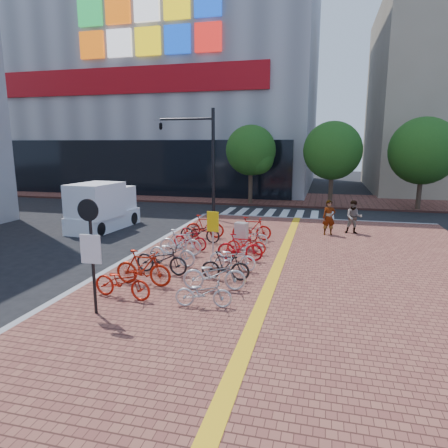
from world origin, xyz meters
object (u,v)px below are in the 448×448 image
(bike_6, at_px, (200,231))
(bike_15, at_px, (252,229))
(notice_sign, at_px, (91,243))
(traffic_light_pole, at_px, (189,144))
(bike_7, at_px, (205,226))
(bike_4, at_px, (180,242))
(bike_5, at_px, (190,239))
(bike_10, at_px, (225,266))
(pedestrian_a, at_px, (329,218))
(pedestrian_b, at_px, (354,217))
(bike_11, at_px, (232,257))
(bike_14, at_px, (250,237))
(bike_12, at_px, (240,247))
(utility_box, at_px, (241,236))
(bike_2, at_px, (162,259))
(bike_0, at_px, (122,282))
(bike_13, at_px, (246,244))
(bike_3, at_px, (172,252))
(yellow_sign, at_px, (213,226))
(bike_8, at_px, (203,293))
(box_truck, at_px, (102,207))
(bike_1, at_px, (143,268))
(bike_9, at_px, (214,274))

(bike_6, relative_size, bike_15, 1.05)
(notice_sign, relative_size, traffic_light_pole, 0.48)
(bike_7, bearing_deg, bike_4, 171.53)
(bike_5, height_order, notice_sign, notice_sign)
(bike_4, height_order, bike_10, bike_4)
(pedestrian_a, relative_size, pedestrian_b, 1.03)
(pedestrian_a, bearing_deg, bike_11, -129.34)
(bike_7, distance_m, bike_14, 2.65)
(bike_12, xyz_separation_m, utility_box, (-0.34, 1.85, 0.04))
(pedestrian_b, bearing_deg, bike_4, -138.96)
(bike_4, bearing_deg, bike_10, -134.94)
(bike_6, xyz_separation_m, bike_11, (2.42, -3.71, -0.05))
(bike_6, bearing_deg, bike_2, -176.13)
(bike_0, bearing_deg, bike_13, -18.55)
(bike_7, height_order, notice_sign, notice_sign)
(bike_3, relative_size, yellow_sign, 1.04)
(bike_7, distance_m, bike_13, 3.51)
(bike_8, relative_size, box_truck, 0.35)
(bike_15, xyz_separation_m, notice_sign, (-2.59, -9.36, 1.42))
(bike_1, relative_size, bike_11, 1.09)
(pedestrian_a, distance_m, utility_box, 5.28)
(pedestrian_b, xyz_separation_m, utility_box, (-4.96, -4.34, -0.28))
(bike_5, height_order, bike_10, bike_10)
(bike_10, relative_size, pedestrian_b, 0.97)
(bike_0, relative_size, bike_14, 1.16)
(bike_0, bearing_deg, yellow_sign, -9.94)
(traffic_light_pole, bearing_deg, pedestrian_b, -11.84)
(bike_5, xyz_separation_m, bike_11, (2.41, -2.26, -0.01))
(bike_3, bearing_deg, yellow_sign, -31.12)
(bike_3, distance_m, bike_9, 3.11)
(yellow_sign, bearing_deg, traffic_light_pole, 115.03)
(bike_3, relative_size, bike_14, 1.20)
(bike_9, height_order, bike_12, bike_12)
(bike_12, distance_m, pedestrian_b, 7.74)
(bike_0, relative_size, bike_1, 0.98)
(bike_8, relative_size, bike_11, 0.91)
(bike_3, distance_m, bike_6, 3.71)
(yellow_sign, bearing_deg, bike_6, 119.08)
(bike_8, relative_size, bike_9, 0.81)
(notice_sign, distance_m, box_truck, 12.20)
(bike_0, bearing_deg, bike_8, -85.04)
(pedestrian_b, xyz_separation_m, notice_sign, (-7.39, -12.07, 1.13))
(bike_8, height_order, bike_10, bike_10)
(bike_6, bearing_deg, utility_box, -104.11)
(traffic_light_pole, bearing_deg, notice_sign, -81.38)
(bike_6, xyz_separation_m, bike_15, (2.28, 0.99, 0.05))
(bike_7, distance_m, bike_8, 8.52)
(bike_7, bearing_deg, yellow_sign, -165.29)
(bike_14, distance_m, utility_box, 0.62)
(bike_6, relative_size, pedestrian_b, 1.14)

